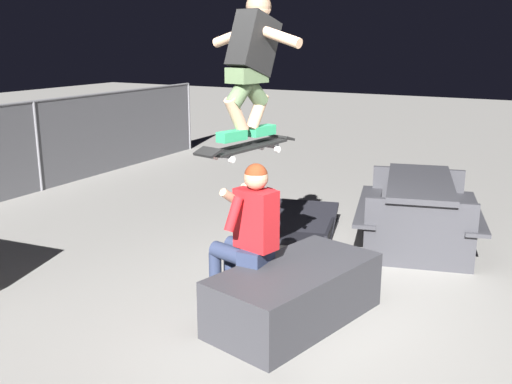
% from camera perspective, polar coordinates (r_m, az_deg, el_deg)
% --- Properties ---
extents(ground_plane, '(40.00, 40.00, 0.00)m').
position_cam_1_polar(ground_plane, '(5.04, 4.77, -12.25)').
color(ground_plane, gray).
extents(ledge_box_main, '(1.63, 1.07, 0.48)m').
position_cam_1_polar(ledge_box_main, '(4.92, 3.79, -9.85)').
color(ledge_box_main, '#38383D').
rests_on(ledge_box_main, ground).
extents(person_sitting_on_ledge, '(0.59, 0.79, 1.31)m').
position_cam_1_polar(person_sitting_on_ledge, '(4.91, -0.92, -3.74)').
color(person_sitting_on_ledge, '#2D3856').
rests_on(person_sitting_on_ledge, ground).
extents(skateboard, '(1.04, 0.41, 0.13)m').
position_cam_1_polar(skateboard, '(4.77, -0.86, 4.39)').
color(skateboard, black).
extents(skater_airborne, '(0.64, 0.88, 1.12)m').
position_cam_1_polar(skater_airborne, '(4.74, -0.42, 12.69)').
color(skater_airborne, '#2D9E66').
extents(kicker_ramp, '(1.22, 1.23, 0.37)m').
position_cam_1_polar(kicker_ramp, '(7.15, 3.61, -3.42)').
color(kicker_ramp, black).
rests_on(kicker_ramp, ground).
extents(picnic_table_back, '(1.98, 1.72, 0.75)m').
position_cam_1_polar(picnic_table_back, '(6.85, 15.52, -0.92)').
color(picnic_table_back, '#38383D').
rests_on(picnic_table_back, ground).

